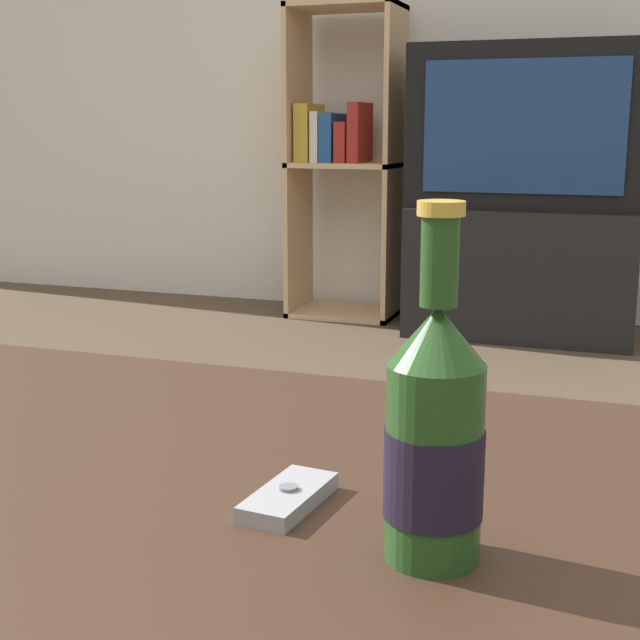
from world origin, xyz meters
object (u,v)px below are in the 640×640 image
object	(u,v)px
beer_bottle	(435,438)
television	(529,127)
cell_phone	(290,495)
tv_stand	(522,271)
bookshelf	(342,156)

from	to	relation	value
beer_bottle	television	bearing A→B (deg)	95.24
beer_bottle	cell_phone	world-z (taller)	beer_bottle
tv_stand	beer_bottle	bearing A→B (deg)	-84.76
television	tv_stand	bearing A→B (deg)	90.00
bookshelf	television	bearing A→B (deg)	-7.30
cell_phone	beer_bottle	bearing A→B (deg)	-16.33
bookshelf	beer_bottle	world-z (taller)	bookshelf
tv_stand	cell_phone	xyz separation A→B (m)	(0.12, -2.71, 0.23)
beer_bottle	cell_phone	xyz separation A→B (m)	(-0.13, 0.05, -0.08)
beer_bottle	cell_phone	bearing A→B (deg)	157.88
beer_bottle	bookshelf	bearing A→B (deg)	109.22
cell_phone	tv_stand	bearing A→B (deg)	98.39
tv_stand	television	xyz separation A→B (m)	(0.00, -0.00, 0.53)
bookshelf	beer_bottle	xyz separation A→B (m)	(1.00, -2.86, -0.10)
tv_stand	beer_bottle	distance (m)	2.80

